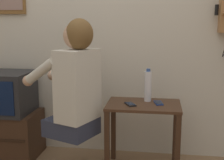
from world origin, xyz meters
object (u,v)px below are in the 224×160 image
object	(u,v)px
television	(3,93)
water_bottle	(148,86)
person	(75,81)
cell_phone_spare	(158,103)
cell_phone_held	(130,104)

from	to	relation	value
television	water_bottle	xyz separation A→B (m)	(1.30, -0.01, 0.10)
person	television	bearing A→B (deg)	93.58
person	cell_phone_spare	world-z (taller)	person
television	water_bottle	distance (m)	1.31
television	water_bottle	world-z (taller)	water_bottle
person	television	world-z (taller)	person
person	cell_phone_held	world-z (taller)	person
cell_phone_held	person	bearing A→B (deg)	166.70
person	cell_phone_held	bearing A→B (deg)	-54.54
television	person	bearing A→B (deg)	-18.95
cell_phone_held	water_bottle	distance (m)	0.23
television	cell_phone_held	size ratio (longest dim) A/B	3.60
cell_phone_spare	water_bottle	bearing A→B (deg)	129.93
water_bottle	television	bearing A→B (deg)	179.42
cell_phone_spare	cell_phone_held	bearing A→B (deg)	-173.94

